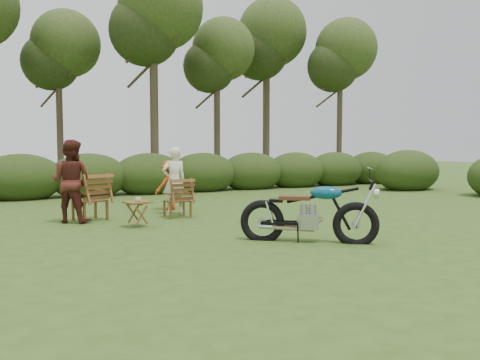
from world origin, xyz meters
name	(u,v)px	position (x,y,z in m)	size (l,w,h in m)	color
ground	(297,239)	(0.00, 0.00, 0.00)	(80.00, 80.00, 0.00)	#2E4A18
tree_line	(156,85)	(0.50, 9.74, 3.81)	(22.52, 11.62, 8.14)	#3C3020
motorcycle	(308,242)	(0.02, -0.29, 0.00)	(2.17, 0.83, 1.24)	#0D83B1
lawn_chair_right	(178,217)	(-0.99, 3.34, 0.00)	(0.60, 0.60, 0.88)	#5A3616
lawn_chair_left	(90,220)	(-2.83, 3.78, 0.00)	(0.69, 0.69, 1.01)	brown
side_table	(138,214)	(-2.14, 2.45, 0.25)	(0.49, 0.42, 0.51)	brown
cup	(138,199)	(-2.14, 2.42, 0.55)	(0.11, 0.11, 0.09)	beige
adult_a	(174,214)	(-0.90, 3.81, 0.00)	(0.58, 0.38, 1.58)	#F0EAC5
adult_b	(72,222)	(-3.22, 3.64, 0.00)	(0.84, 0.66, 1.74)	#4D1D16
child	(170,210)	(-0.75, 4.59, 0.00)	(0.81, 0.46, 1.25)	#BB3C11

